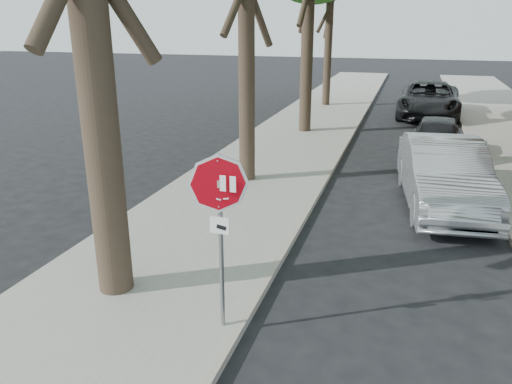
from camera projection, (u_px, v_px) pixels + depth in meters
ground at (269, 340)px, 7.21m from camera, size 120.00×120.00×0.00m
sidewalk_left at (291, 142)px, 18.74m from camera, size 4.00×55.00×0.12m
curb_left at (346, 146)px, 18.17m from camera, size 0.12×55.00×0.13m
curb_right at (476, 155)px, 16.95m from camera, size 0.12×55.00×0.13m
stop_sign at (220, 210)px, 6.75m from camera, size 0.76×0.34×2.61m
car_a at (437, 138)px, 16.59m from camera, size 1.87×4.14×1.38m
car_b at (444, 174)px, 12.17m from camera, size 2.36×5.21×1.66m
car_d at (429, 99)px, 23.84m from camera, size 2.96×6.06×1.66m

